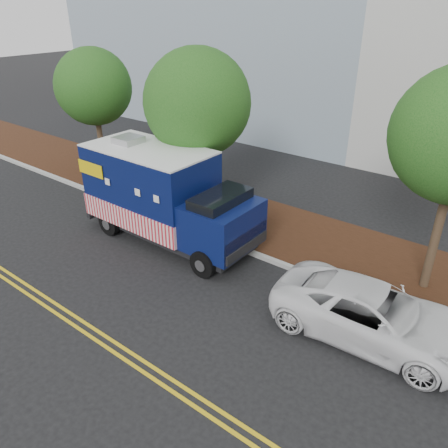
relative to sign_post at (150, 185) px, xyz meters
The scene contains 10 objects.
ground 2.99m from the sign_post, 38.52° to the right, with size 120.00×120.00×0.00m, color black.
curb 2.44m from the sign_post, ahead, with size 120.00×0.18×0.15m, color #9E9E99.
mulch_strip 3.01m from the sign_post, 39.96° to the left, with size 120.00×4.00×0.15m, color black.
centerline_near 6.63m from the sign_post, 70.81° to the right, with size 120.00×0.10×0.01m, color gold.
centerline_far 6.86m from the sign_post, 71.51° to the right, with size 120.00×0.10×0.01m, color gold.
tree_a 6.17m from the sign_post, 162.59° to the left, with size 3.55×3.55×6.14m.
tree_b 3.97m from the sign_post, 30.87° to the left, with size 4.01×4.01×6.60m.
sign_post is the anchor object (origin of this frame).
food_truck 2.39m from the sign_post, 31.25° to the right, with size 6.84×2.66×3.60m.
white_car 10.34m from the sign_post, 10.18° to the right, with size 2.42×5.26×1.46m, color white.
Camera 1 is at (10.43, -9.61, 8.04)m, focal length 35.00 mm.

